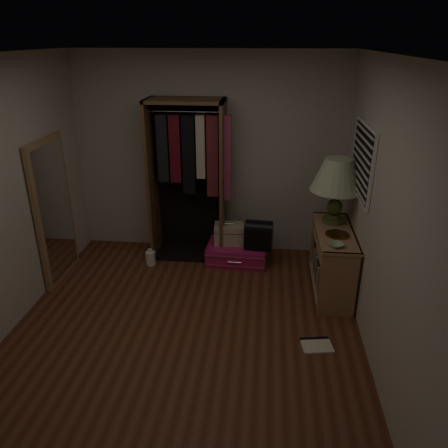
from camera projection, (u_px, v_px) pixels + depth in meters
The scene contains 13 objects.
ground at pixel (184, 334), 4.35m from camera, with size 4.00×4.00×0.00m, color #542918.
room_walls at pixel (188, 190), 3.79m from camera, with size 3.52×4.02×2.60m.
console_bookshelf at pixel (332, 258), 5.00m from camera, with size 0.42×1.12×0.75m.
open_wardrobe at pixel (191, 167), 5.51m from camera, with size 1.03×0.50×2.05m.
floor_mirror at pixel (54, 211), 5.09m from camera, with size 0.06×0.80×1.70m.
pink_suitcase at pixel (237, 252), 5.73m from camera, with size 0.80×0.59×0.24m.
train_case at pixel (229, 234), 5.67m from camera, with size 0.40×0.29×0.28m.
black_bag at pixel (259, 234), 5.52m from camera, with size 0.36×0.25×0.37m.
table_lamp at pixel (338, 176), 4.84m from camera, with size 0.78×0.78×0.75m.
brass_tray at pixel (337, 235), 4.72m from camera, with size 0.29×0.29×0.02m.
ceramic_bowl at pixel (336, 245), 4.46m from camera, with size 0.15×0.15×0.04m, color #97B597.
white_jug at pixel (151, 258), 5.64m from camera, with size 0.16×0.16×0.22m.
floor_book at pixel (316, 345), 4.18m from camera, with size 0.32×0.27×0.03m.
Camera 1 is at (0.76, -3.50, 2.73)m, focal length 35.00 mm.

